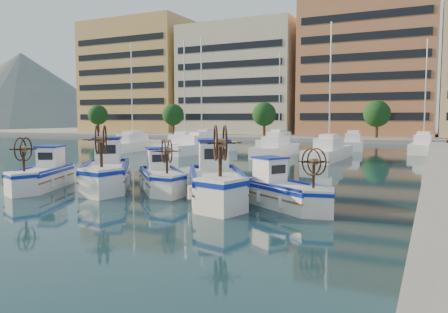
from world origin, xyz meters
TOP-DOWN VIEW (x-y plane):
  - ground at (0.00, 0.00)m, footprint 300.00×300.00m
  - waterfront at (9.23, 65.04)m, footprint 180.00×40.00m
  - hill_west at (-140.00, 110.00)m, footprint 180.00×180.00m
  - yacht_marina at (-2.52, 28.00)m, footprint 40.60×22.71m
  - fishing_boat_a at (-5.75, -0.16)m, footprint 3.16×4.38m
  - fishing_boat_b at (-2.93, 1.31)m, footprint 4.54×5.18m
  - fishing_boat_c at (-0.02, 1.84)m, footprint 3.90×4.02m
  - fishing_boat_d at (3.51, 0.73)m, footprint 4.39×5.35m
  - fishing_boat_e at (6.57, 0.64)m, footprint 3.99×3.36m

SIDE VIEW (x-z plane):
  - ground at x=0.00m, z-range 0.00..0.00m
  - hill_west at x=-140.00m, z-range -30.00..30.00m
  - yacht_marina at x=-2.52m, z-range -5.22..6.28m
  - fishing_boat_e at x=6.57m, z-range -0.55..1.89m
  - fishing_boat_c at x=-0.02m, z-range -0.58..1.99m
  - fishing_boat_a at x=-5.75m, z-range -0.59..2.05m
  - fishing_boat_b at x=-2.93m, z-range -0.72..2.48m
  - fishing_boat_d at x=3.51m, z-range -0.73..2.52m
  - waterfront at x=9.23m, z-range -1.70..23.90m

